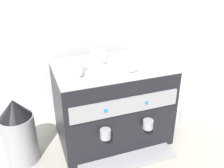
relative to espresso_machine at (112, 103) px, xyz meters
name	(u,v)px	position (x,y,z in m)	size (l,w,h in m)	color
ground_plane	(112,135)	(0.00, 0.00, -0.24)	(4.00, 4.00, 0.00)	#9E998E
tiled_backsplash_wall	(93,29)	(0.00, 0.37, 0.36)	(2.80, 0.03, 1.19)	silver
espresso_machine	(112,103)	(0.00, 0.00, 0.00)	(0.64, 0.51, 0.49)	black
ceramic_cup_0	(99,56)	(-0.05, 0.08, 0.27)	(0.08, 0.12, 0.06)	silver
ceramic_cup_1	(123,67)	(0.01, -0.13, 0.28)	(0.11, 0.08, 0.07)	silver
ceramic_cup_2	(77,68)	(-0.21, -0.06, 0.28)	(0.07, 0.11, 0.08)	silver
ceramic_bowl_0	(125,60)	(0.08, 0.00, 0.26)	(0.11, 0.11, 0.03)	white
ceramic_bowl_1	(139,52)	(0.21, 0.10, 0.26)	(0.12, 0.12, 0.03)	white
coffee_grinder	(19,132)	(-0.54, -0.02, -0.05)	(0.18, 0.18, 0.38)	#939399
milk_pitcher	(174,115)	(0.45, 0.00, -0.18)	(0.10, 0.10, 0.12)	#B7B7BC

